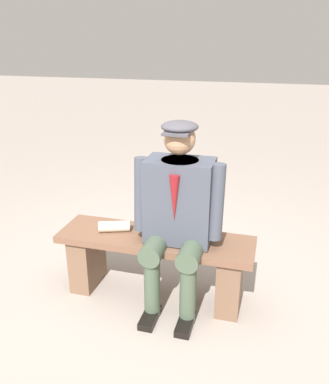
% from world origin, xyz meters
% --- Properties ---
extents(ground_plane, '(30.00, 30.00, 0.00)m').
position_xyz_m(ground_plane, '(0.00, 0.00, 0.00)').
color(ground_plane, gray).
extents(bench, '(1.41, 0.40, 0.49)m').
position_xyz_m(bench, '(0.00, 0.00, 0.31)').
color(bench, brown).
rests_on(bench, ground).
extents(seated_man, '(0.62, 0.56, 1.33)m').
position_xyz_m(seated_man, '(-0.17, 0.05, 0.74)').
color(seated_man, '#434855').
rests_on(seated_man, ground).
extents(rolled_magazine, '(0.24, 0.15, 0.08)m').
position_xyz_m(rolled_magazine, '(0.31, -0.00, 0.53)').
color(rolled_magazine, beige).
rests_on(rolled_magazine, bench).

